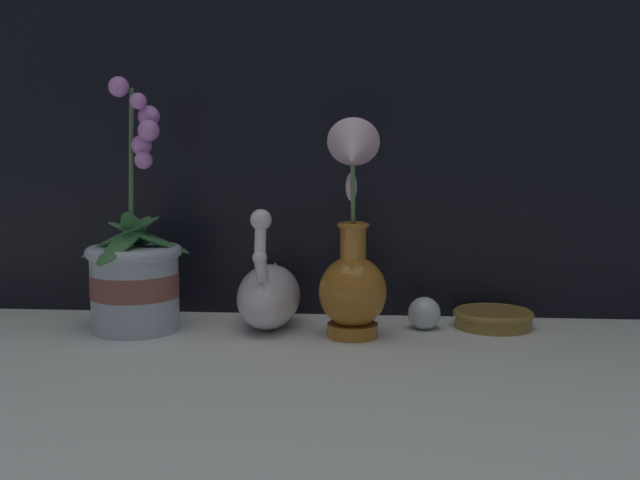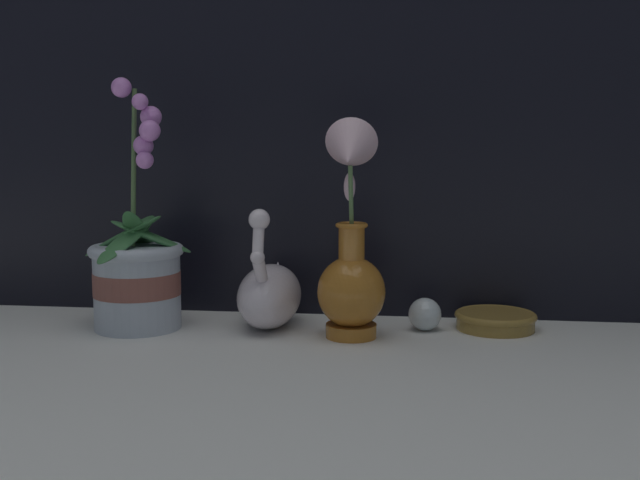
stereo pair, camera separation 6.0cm
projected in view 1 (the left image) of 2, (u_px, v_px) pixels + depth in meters
ground_plane at (307, 348)px, 1.14m from camera, size 2.80×2.80×0.00m
orchid_potted_plant at (135, 274)px, 1.23m from camera, size 0.20×0.22×0.42m
swan_figurine at (269, 293)px, 1.26m from camera, size 0.10×0.21×0.21m
blue_vase at (353, 260)px, 1.18m from camera, size 0.11×0.15×0.35m
glass_sphere at (424, 313)px, 1.25m from camera, size 0.05×0.05×0.05m
amber_dish at (493, 317)px, 1.27m from camera, size 0.14×0.14×0.03m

